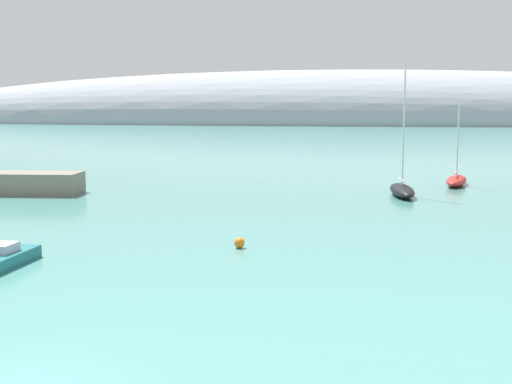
# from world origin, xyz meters

# --- Properties ---
(distant_ridge) EXTENTS (359.07, 56.24, 38.57)m
(distant_ridge) POSITION_xyz_m (-8.01, 227.62, 0.00)
(distant_ridge) COLOR #999EA8
(distant_ridge) RESTS_ON ground
(sailboat_black_near_shore) EXTENTS (2.33, 6.56, 10.28)m
(sailboat_black_near_shore) POSITION_xyz_m (10.69, 37.83, 0.52)
(sailboat_black_near_shore) COLOR black
(sailboat_black_near_shore) RESTS_ON water
(sailboat_red_outer_mooring) EXTENTS (2.82, 5.90, 7.12)m
(sailboat_red_outer_mooring) POSITION_xyz_m (15.57, 45.27, 0.48)
(sailboat_red_outer_mooring) COLOR red
(sailboat_red_outer_mooring) RESTS_ON water
(mooring_buoy_orange) EXTENTS (0.52, 0.52, 0.52)m
(mooring_buoy_orange) POSITION_xyz_m (2.11, 17.32, 0.26)
(mooring_buoy_orange) COLOR orange
(mooring_buoy_orange) RESTS_ON water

